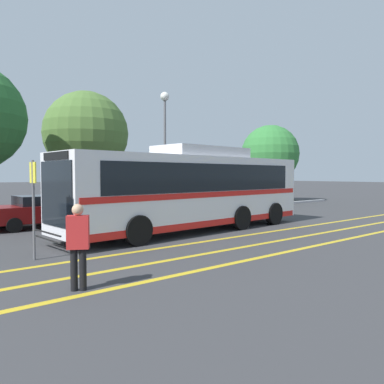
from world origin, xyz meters
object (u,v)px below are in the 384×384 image
transit_bus (192,188)px  tree_0 (86,134)px  pedestrian_0 (78,241)px  tree_1 (270,154)px  parked_car_1 (44,211)px  street_lamp (165,125)px  bus_stop_sign (33,198)px

transit_bus → tree_0: size_ratio=1.59×
pedestrian_0 → tree_1: size_ratio=0.27×
parked_car_1 → pedestrian_0: (-2.40, -9.66, 0.26)m
pedestrian_0 → tree_1: 26.09m
parked_car_1 → pedestrian_0: bearing=-15.3°
pedestrian_0 → tree_0: tree_0 is taller
pedestrian_0 → tree_0: 16.68m
transit_bus → pedestrian_0: bearing=120.9°
transit_bus → tree_1: 17.87m
street_lamp → pedestrian_0: bearing=-131.5°
pedestrian_0 → tree_1: (22.23, 13.31, 3.07)m
parked_car_1 → bus_stop_sign: bus_stop_sign is taller
street_lamp → tree_0: size_ratio=0.98×
bus_stop_sign → tree_1: tree_1 is taller
parked_car_1 → transit_bus: bearing=39.8°
pedestrian_0 → bus_stop_sign: 3.39m
parked_car_1 → bus_stop_sign: (-2.27, -6.35, 0.96)m
tree_0 → tree_1: (15.62, -1.53, -0.75)m
transit_bus → tree_0: tree_0 is taller
parked_car_1 → bus_stop_sign: bearing=-21.1°
pedestrian_0 → parked_car_1: bearing=-73.8°
pedestrian_0 → bus_stop_sign: bus_stop_sign is taller
parked_car_1 → street_lamp: bearing=101.3°
bus_stop_sign → street_lamp: (9.94, 8.07, 3.57)m
parked_car_1 → tree_0: tree_0 is taller
tree_1 → transit_bus: bearing=-151.0°
transit_bus → bus_stop_sign: transit_bus is taller
transit_bus → tree_1: bearing=-65.0°
parked_car_1 → street_lamp: (7.66, 1.72, 4.53)m
street_lamp → tree_1: 12.37m
tree_0 → street_lamp: bearing=-44.9°
street_lamp → tree_1: (12.16, 1.93, -1.21)m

